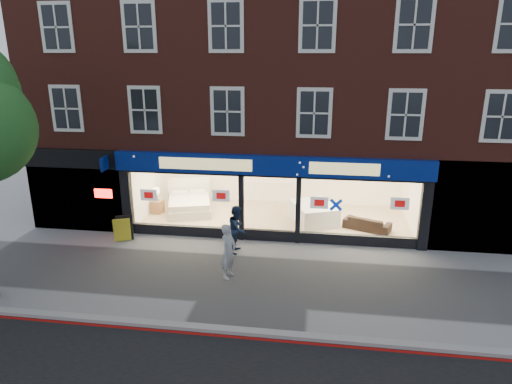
% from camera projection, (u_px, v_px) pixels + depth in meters
% --- Properties ---
extents(ground, '(120.00, 120.00, 0.00)m').
position_uv_depth(ground, '(258.00, 279.00, 14.26)').
color(ground, gray).
rests_on(ground, ground).
extents(kerb_line, '(60.00, 0.10, 0.01)m').
position_uv_depth(kerb_line, '(241.00, 338.00, 11.33)').
color(kerb_line, '#8C0A07').
rests_on(kerb_line, ground).
extents(kerb_stone, '(60.00, 0.25, 0.12)m').
position_uv_depth(kerb_stone, '(243.00, 331.00, 11.50)').
color(kerb_stone, gray).
rests_on(kerb_stone, ground).
extents(showroom_floor, '(11.00, 4.50, 0.10)m').
position_uv_depth(showroom_floor, '(275.00, 219.00, 19.21)').
color(showroom_floor, tan).
rests_on(showroom_floor, ground).
extents(building, '(19.00, 8.26, 10.30)m').
position_uv_depth(building, '(281.00, 54.00, 18.83)').
color(building, maroon).
rests_on(building, ground).
extents(display_bed, '(2.37, 2.63, 1.25)m').
position_uv_depth(display_bed, '(189.00, 204.00, 19.83)').
color(display_bed, silver).
rests_on(display_bed, showroom_floor).
extents(bedside_table, '(0.54, 0.54, 0.55)m').
position_uv_depth(bedside_table, '(158.00, 207.00, 19.68)').
color(bedside_table, brown).
rests_on(bedside_table, showroom_floor).
extents(mattress_stack, '(2.16, 2.37, 0.76)m').
position_uv_depth(mattress_stack, '(314.00, 213.00, 18.63)').
color(mattress_stack, silver).
rests_on(mattress_stack, showroom_floor).
extents(sofa, '(1.92, 1.36, 0.52)m').
position_uv_depth(sofa, '(367.00, 223.00, 17.85)').
color(sofa, black).
rests_on(sofa, showroom_floor).
extents(a_board, '(0.73, 0.60, 0.96)m').
position_uv_depth(a_board, '(123.00, 229.00, 16.96)').
color(a_board, gold).
rests_on(a_board, ground).
extents(pedestrian_grey, '(0.60, 0.74, 1.76)m').
position_uv_depth(pedestrian_grey, '(228.00, 251.00, 14.14)').
color(pedestrian_grey, '#A1A4A9').
rests_on(pedestrian_grey, ground).
extents(pedestrian_blue, '(0.73, 0.89, 1.70)m').
position_uv_depth(pedestrian_blue, '(237.00, 229.00, 15.98)').
color(pedestrian_blue, '#172642').
rests_on(pedestrian_blue, ground).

